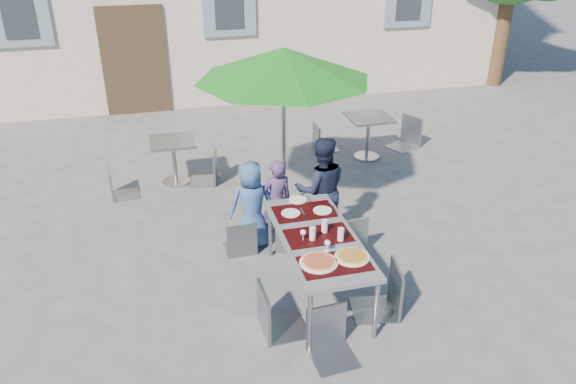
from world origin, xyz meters
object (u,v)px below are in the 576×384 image
object	(u,v)px
pizza_near_left	(319,262)
chair_5	(331,307)
chair_4	(388,262)
bg_chair_r_1	(409,114)
dining_table	(318,240)
cafe_table_0	(174,155)
cafe_table_1	(368,129)
child_2	(321,189)
chair_0	(240,219)
child_1	(277,202)
bg_chair_l_0	(115,165)
chair_3	(274,283)
bg_chair_l_1	(322,122)
pizza_near_right	(352,256)
chair_2	(350,212)
bg_chair_r_0	(208,149)
child_0	(252,205)
patio_umbrella	(283,66)
chair_1	(292,215)

from	to	relation	value
pizza_near_left	chair_5	bearing A→B (deg)	-91.28
chair_4	bg_chair_r_1	bearing A→B (deg)	62.01
dining_table	cafe_table_0	bearing A→B (deg)	111.94
cafe_table_1	pizza_near_left	bearing A→B (deg)	-118.26
child_2	chair_0	xyz separation A→B (m)	(-1.08, -0.12, -0.21)
child_1	child_2	world-z (taller)	child_2
chair_0	chair_4	distance (m)	2.00
bg_chair_l_0	chair_3	bearing A→B (deg)	-66.00
pizza_near_left	bg_chair_l_1	xyz separation A→B (m)	(1.48, 4.53, -0.25)
pizza_near_right	chair_4	distance (m)	0.43
chair_2	bg_chair_r_0	xyz separation A→B (m)	(-1.44, 2.46, 0.00)
dining_table	bg_chair_r_1	size ratio (longest dim) A/B	1.77
pizza_near_left	child_1	size ratio (longest dim) A/B	0.34
child_1	chair_3	world-z (taller)	child_1
chair_4	cafe_table_1	size ratio (longest dim) A/B	1.39
cafe_table_0	child_1	bearing A→B (deg)	-61.37
chair_2	chair_5	bearing A→B (deg)	-115.52
bg_chair_l_1	child_0	bearing A→B (deg)	-122.72
child_1	cafe_table_1	world-z (taller)	child_1
pizza_near_left	bg_chair_r_1	bearing A→B (deg)	54.71
bg_chair_r_0	cafe_table_0	bearing A→B (deg)	169.71
dining_table	chair_5	size ratio (longest dim) A/B	1.97
chair_2	bg_chair_l_1	xyz separation A→B (m)	(0.69, 3.30, -0.04)
child_0	pizza_near_right	bearing A→B (deg)	116.84
dining_table	patio_umbrella	bearing A→B (deg)	86.28
bg_chair_l_0	bg_chair_l_1	size ratio (longest dim) A/B	0.99
dining_table	patio_umbrella	size ratio (longest dim) A/B	0.79
dining_table	chair_1	distance (m)	0.94
chair_5	patio_umbrella	xyz separation A→B (m)	(0.30, 3.00, 1.54)
pizza_near_left	bg_chair_l_0	world-z (taller)	bg_chair_l_0
child_2	chair_5	size ratio (longest dim) A/B	1.50
chair_2	cafe_table_1	distance (m)	3.04
child_1	chair_0	distance (m)	0.54
dining_table	bg_chair_l_0	size ratio (longest dim) A/B	2.08
chair_5	chair_1	bearing A→B (deg)	86.39
chair_4	bg_chair_l_1	xyz separation A→B (m)	(0.71, 4.51, -0.10)
cafe_table_0	bg_chair_l_1	xyz separation A→B (m)	(2.65, 0.74, 0.04)
child_2	chair_0	distance (m)	1.10
child_2	chair_3	size ratio (longest dim) A/B	1.38
pizza_near_left	chair_5	distance (m)	0.50
child_0	bg_chair_l_0	distance (m)	2.51
child_1	bg_chair_l_1	bearing A→B (deg)	-127.96
pizza_near_left	bg_chair_l_0	distance (m)	4.09
child_1	child_2	size ratio (longest dim) A/B	0.82
cafe_table_1	bg_chair_l_0	bearing A→B (deg)	-174.15
dining_table	patio_umbrella	distance (m)	2.48
chair_0	bg_chair_r_1	world-z (taller)	bg_chair_r_1
chair_2	pizza_near_left	bearing A→B (deg)	-122.70
child_2	patio_umbrella	xyz separation A→B (m)	(-0.26, 0.91, 1.38)
chair_4	bg_chair_r_0	xyz separation A→B (m)	(-1.41, 3.68, -0.06)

